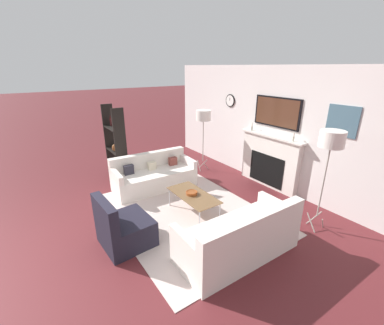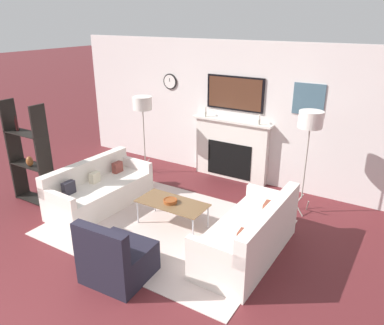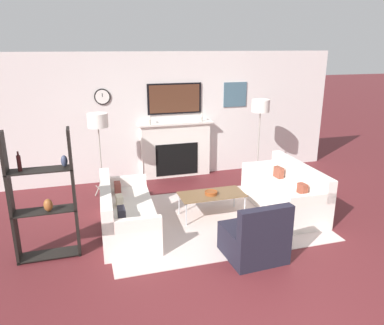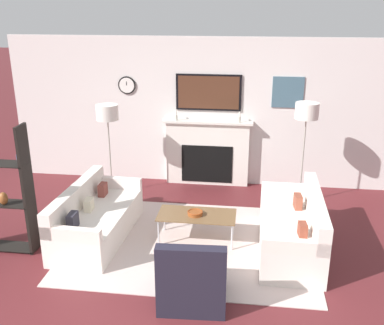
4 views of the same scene
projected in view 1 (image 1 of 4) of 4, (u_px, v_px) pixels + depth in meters
ground_plane at (40, 267)px, 3.64m from camera, size 60.00×60.00×0.00m
fireplace_wall at (275, 134)px, 5.78m from camera, size 7.42×0.28×2.70m
area_rug at (187, 213)px, 4.95m from camera, size 3.43×2.58×0.01m
couch_left at (154, 176)px, 5.94m from camera, size 0.89×1.88×0.77m
couch_right at (240, 239)px, 3.76m from camera, size 0.83×1.86×0.83m
armchair at (123, 229)px, 4.01m from camera, size 0.79×0.77×0.85m
coffee_table at (193, 196)px, 4.82m from camera, size 1.11×0.53×0.41m
decorative_bowl at (192, 193)px, 4.80m from camera, size 0.22×0.22×0.06m
floor_lamp_left at (203, 116)px, 6.56m from camera, size 0.38×0.38×1.63m
floor_lamp_right at (332, 141)px, 3.96m from camera, size 0.38×0.38×1.75m
shelf_unit at (115, 144)px, 6.34m from camera, size 0.83×0.28×1.80m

